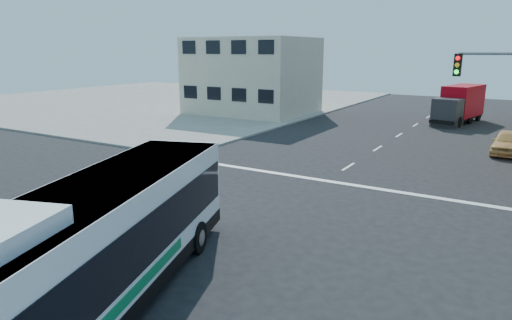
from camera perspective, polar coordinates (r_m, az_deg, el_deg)
The scene contains 6 objects.
ground at distance 16.56m, azimuth -4.18°, elevation -10.54°, with size 120.00×120.00×0.00m, color black.
sidewalk_nw at distance 64.79m, azimuth -11.89°, elevation 7.41°, with size 50.00×50.00×0.15m, color gray.
building_west at distance 49.61m, azimuth -0.46°, elevation 10.43°, with size 12.06×10.06×8.00m.
transit_bus at distance 12.50m, azimuth -19.65°, elevation -10.40°, with size 6.57×12.97×3.78m.
box_truck at distance 47.21m, azimuth 24.03°, elevation 6.28°, with size 3.78×8.05×3.49m.
parked_car at distance 34.63m, azimuth 28.98°, elevation 1.94°, with size 1.83×4.55×1.55m, color #E4AD5F.
Camera 1 is at (8.75, -12.32, 6.77)m, focal length 32.00 mm.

